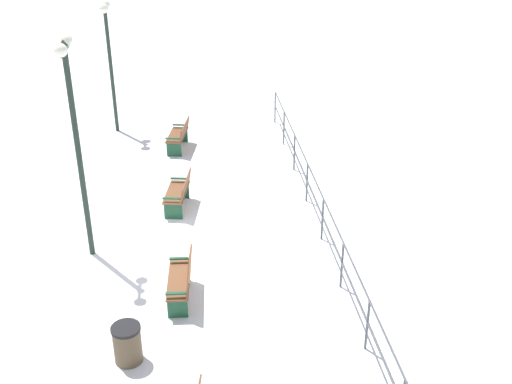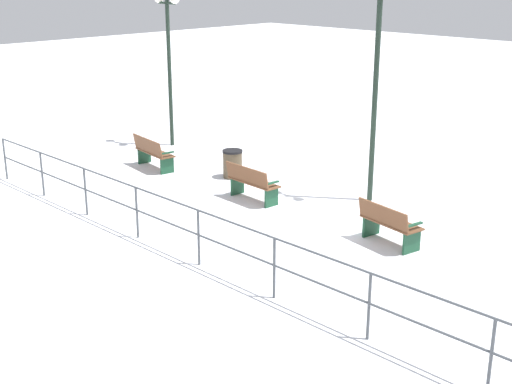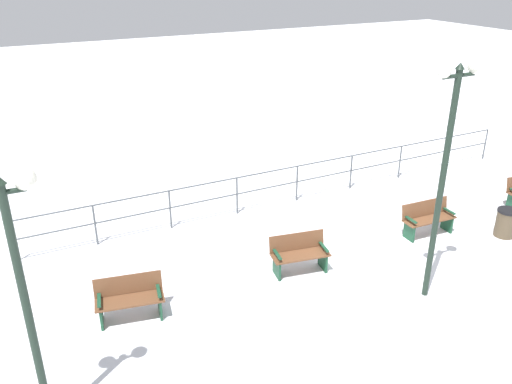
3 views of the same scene
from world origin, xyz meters
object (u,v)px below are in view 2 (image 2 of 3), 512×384
at_px(bench_third, 252,182).
at_px(lamppost_middle, 377,60).
at_px(lamppost_far, 168,39).
at_px(bench_fourth, 153,152).
at_px(trash_bin, 233,164).
at_px(bench_second, 389,224).

xyz_separation_m(bench_third, lamppost_middle, (2.10, -2.01, 2.94)).
relative_size(bench_third, lamppost_far, 0.32).
xyz_separation_m(bench_fourth, lamppost_middle, (2.08, -6.01, 2.93)).
relative_size(lamppost_middle, trash_bin, 6.63).
bearing_deg(lamppost_far, bench_fourth, -139.74).
distance_m(bench_fourth, trash_bin, 2.45).
distance_m(bench_second, bench_third, 3.99).
relative_size(bench_second, lamppost_far, 0.31).
xyz_separation_m(lamppost_far, trash_bin, (-1.08, -3.99, -2.97)).
bearing_deg(bench_third, lamppost_far, 73.23).
xyz_separation_m(bench_fourth, trash_bin, (1.01, -2.23, -0.10)).
xyz_separation_m(bench_third, lamppost_far, (2.10, 5.77, 2.88)).
height_order(bench_fourth, lamppost_far, lamppost_far).
height_order(bench_fourth, lamppost_middle, lamppost_middle).
bearing_deg(lamppost_far, lamppost_middle, -90.00).
bearing_deg(lamppost_far, bench_third, -110.03).
bearing_deg(bench_third, lamppost_middle, -40.36).
bearing_deg(bench_second, bench_fourth, 100.06).
bearing_deg(lamppost_middle, lamppost_far, 90.00).
bearing_deg(trash_bin, bench_fourth, 114.30).
xyz_separation_m(bench_second, trash_bin, (1.00, 5.77, -0.08)).
distance_m(bench_third, trash_bin, 2.06).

